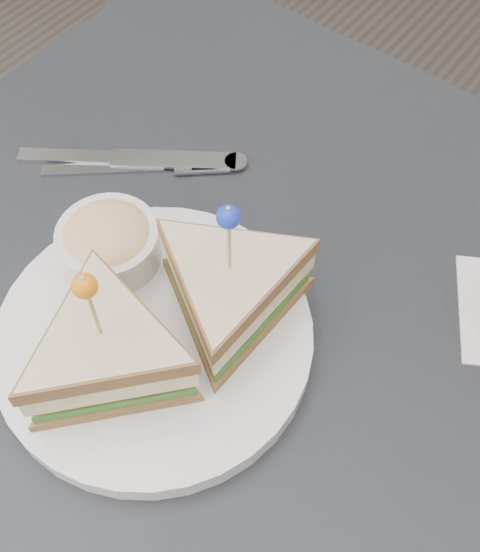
% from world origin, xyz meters
% --- Properties ---
extents(ground_plane, '(3.50, 3.50, 0.00)m').
position_xyz_m(ground_plane, '(0.00, 0.00, 0.00)').
color(ground_plane, '#3F3833').
extents(table, '(0.80, 0.80, 0.75)m').
position_xyz_m(table, '(0.00, 0.00, 0.67)').
color(table, black).
rests_on(table, ground).
extents(plate_meal, '(0.35, 0.35, 0.16)m').
position_xyz_m(plate_meal, '(-0.02, -0.06, 0.79)').
color(plate_meal, silver).
rests_on(plate_meal, table).
extents(cutlery_fork, '(0.16, 0.14, 0.01)m').
position_xyz_m(cutlery_fork, '(-0.17, 0.09, 0.75)').
color(cutlery_fork, '#B5BAC0').
rests_on(cutlery_fork, table).
extents(cutlery_knife, '(0.21, 0.16, 0.01)m').
position_xyz_m(cutlery_knife, '(-0.20, 0.08, 0.75)').
color(cutlery_knife, silver).
rests_on(cutlery_knife, table).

